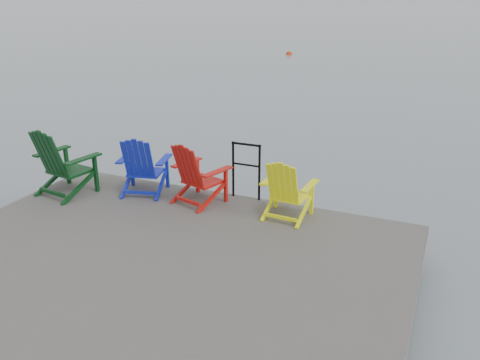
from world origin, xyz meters
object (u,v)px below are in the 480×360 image
at_px(chair_green, 62,162).
at_px(chair_yellow, 287,189).
at_px(chair_red, 197,173).
at_px(buoy_b, 289,54).
at_px(handrail, 246,165).
at_px(chair_blue, 142,165).

bearing_deg(chair_green, chair_yellow, 18.03).
height_order(chair_green, chair_red, chair_green).
bearing_deg(chair_yellow, chair_red, -176.45).
bearing_deg(chair_yellow, buoy_b, 111.23).
relative_size(handrail, chair_blue, 0.94).
bearing_deg(chair_blue, buoy_b, 87.71).
xyz_separation_m(chair_blue, chair_red, (0.97, 0.00, 0.00)).
bearing_deg(chair_yellow, handrail, 153.64).
distance_m(handrail, chair_red, 0.78).
xyz_separation_m(handrail, chair_red, (-0.62, -0.47, -0.05)).
xyz_separation_m(chair_red, chair_yellow, (1.43, 0.00, -0.04)).
bearing_deg(chair_green, handrail, 29.59).
height_order(chair_yellow, buoy_b, chair_yellow).
distance_m(handrail, buoy_b, 23.12).
distance_m(chair_red, buoy_b, 23.41).
distance_m(chair_green, chair_blue, 1.27).
relative_size(chair_yellow, buoy_b, 2.39).
relative_size(chair_green, buoy_b, 2.93).
bearing_deg(handrail, chair_green, -159.92).
bearing_deg(chair_red, chair_green, -149.03).
xyz_separation_m(handrail, buoy_b, (-6.47, 22.17, -1.04)).
bearing_deg(handrail, chair_yellow, -29.76).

